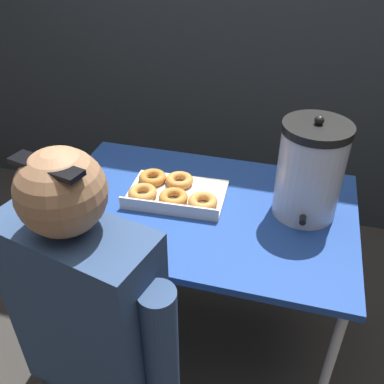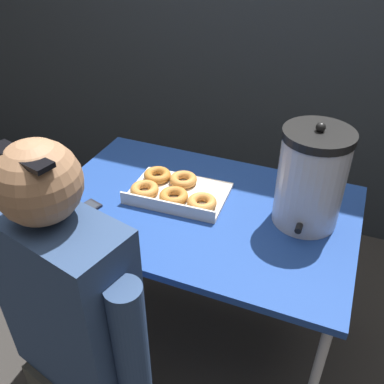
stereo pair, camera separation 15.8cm
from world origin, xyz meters
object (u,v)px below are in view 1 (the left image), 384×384
object	(u,v)px
donut_box	(173,192)
cell_phone	(80,221)
person_seated	(95,349)
coffee_urn	(310,170)

from	to	relation	value
donut_box	cell_phone	bearing A→B (deg)	-142.04
person_seated	donut_box	bearing A→B (deg)	-81.15
donut_box	person_seated	xyz separation A→B (m)	(-0.05, -0.62, -0.16)
cell_phone	person_seated	distance (m)	0.47
coffee_urn	person_seated	xyz separation A→B (m)	(-0.54, -0.66, -0.31)
coffee_urn	cell_phone	distance (m)	0.83
coffee_urn	person_seated	bearing A→B (deg)	-129.38
coffee_urn	person_seated	size ratio (longest dim) A/B	0.30
donut_box	cell_phone	distance (m)	0.36
cell_phone	donut_box	bearing A→B (deg)	57.14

